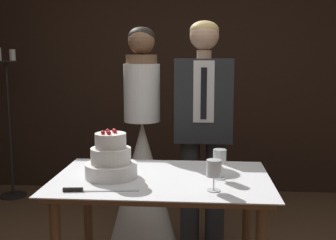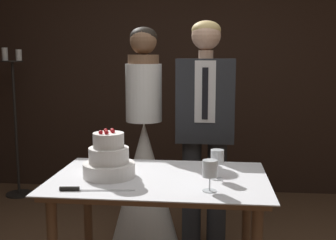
% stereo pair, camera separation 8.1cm
% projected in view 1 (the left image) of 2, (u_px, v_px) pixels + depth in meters
% --- Properties ---
extents(wall_back, '(5.10, 0.12, 2.82)m').
position_uv_depth(wall_back, '(177.00, 64.00, 4.63)').
color(wall_back, black).
rests_on(wall_back, ground_plane).
extents(cake_table, '(1.22, 0.80, 0.81)m').
position_uv_depth(cake_table, '(162.00, 195.00, 2.39)').
color(cake_table, brown).
rests_on(cake_table, ground_plane).
extents(tiered_cake, '(0.29, 0.29, 0.27)m').
position_uv_depth(tiered_cake, '(111.00, 160.00, 2.36)').
color(tiered_cake, white).
rests_on(tiered_cake, cake_table).
extents(cake_knife, '(0.38, 0.06, 0.02)m').
position_uv_depth(cake_knife, '(86.00, 190.00, 2.12)').
color(cake_knife, silver).
rests_on(cake_knife, cake_table).
extents(wine_glass_near, '(0.08, 0.08, 0.16)m').
position_uv_depth(wine_glass_near, '(214.00, 169.00, 2.12)').
color(wine_glass_near, silver).
rests_on(wine_glass_near, cake_table).
extents(wine_glass_middle, '(0.07, 0.07, 0.17)m').
position_uv_depth(wine_glass_middle, '(220.00, 158.00, 2.33)').
color(wine_glass_middle, silver).
rests_on(wine_glass_middle, cake_table).
extents(bride, '(0.54, 0.54, 1.71)m').
position_uv_depth(bride, '(143.00, 167.00, 3.32)').
color(bride, white).
rests_on(bride, ground_plane).
extents(groom, '(0.44, 0.25, 1.75)m').
position_uv_depth(groom, '(203.00, 120.00, 3.23)').
color(groom, '#282B30').
rests_on(groom, ground_plane).
extents(candle_stand, '(0.28, 0.28, 1.58)m').
position_uv_depth(candle_stand, '(10.00, 130.00, 4.42)').
color(candle_stand, black).
rests_on(candle_stand, ground_plane).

